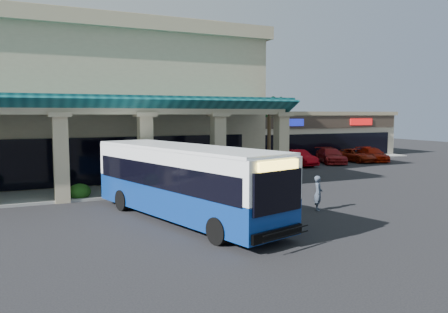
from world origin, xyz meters
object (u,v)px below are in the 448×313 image
transit_bus (184,183)px  car_silver (279,157)px  car_red (330,156)px  pedestrian (318,193)px  car_extra (372,155)px  car_gray (355,155)px  car_white (298,158)px

transit_bus → car_silver: transit_bus is taller
transit_bus → car_red: bearing=21.6°
pedestrian → car_silver: 18.15m
transit_bus → car_red: transit_bus is taller
pedestrian → car_extra: pedestrian is taller
car_gray → car_extra: size_ratio=1.01×
car_silver → car_gray: 8.57m
transit_bus → pedestrian: (6.54, -0.92, -0.79)m
transit_bus → car_gray: (22.97, 15.21, -1.00)m
transit_bus → car_white: 21.88m
car_white → car_extra: size_ratio=0.96×
car_gray → car_extra: car_extra is taller
car_silver → car_white: bearing=-24.4°
car_red → transit_bus: bearing=-122.5°
car_gray → car_extra: bearing=-13.7°
pedestrian → car_gray: (16.44, 16.13, -0.21)m
pedestrian → car_red: (13.45, 16.11, -0.13)m
pedestrian → car_white: size_ratio=0.39×
pedestrian → car_silver: (7.87, 16.36, -0.09)m
car_red → car_extra: car_red is taller
transit_bus → pedestrian: transit_bus is taller
car_silver → car_white: car_silver is taller
pedestrian → car_white: (9.55, 15.73, -0.12)m
car_white → car_red: 3.92m
car_extra → car_red: bearing=-166.4°
pedestrian → car_extra: 24.27m
transit_bus → car_gray: size_ratio=2.55×
car_red → pedestrian: bearing=-109.5°
car_extra → pedestrian: bearing=-122.6°
car_red → car_white: bearing=-154.1°
car_white → car_extra: bearing=0.0°
car_gray → car_red: bearing=174.7°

